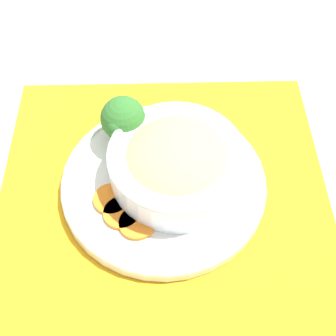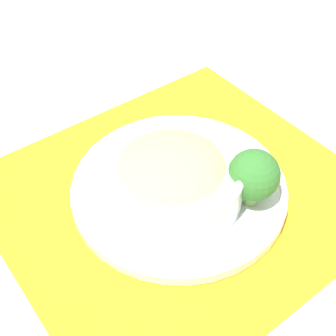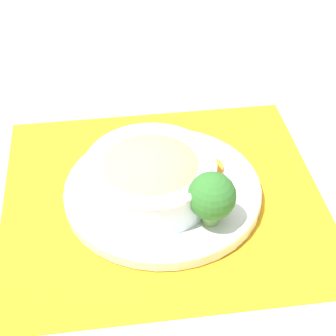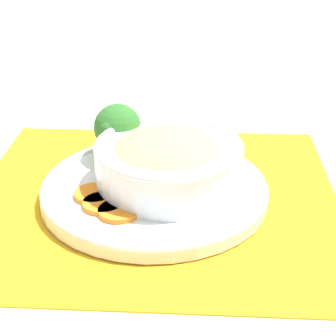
% 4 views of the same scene
% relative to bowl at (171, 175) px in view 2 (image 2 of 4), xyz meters
% --- Properties ---
extents(ground_plane, '(4.00, 4.00, 0.00)m').
position_rel_bowl_xyz_m(ground_plane, '(-0.01, 0.02, -0.05)').
color(ground_plane, beige).
extents(placemat, '(0.44, 0.48, 0.00)m').
position_rel_bowl_xyz_m(placemat, '(-0.01, 0.02, -0.05)').
color(placemat, orange).
rests_on(placemat, ground_plane).
extents(plate, '(0.29, 0.29, 0.02)m').
position_rel_bowl_xyz_m(plate, '(-0.01, 0.02, -0.04)').
color(plate, white).
rests_on(plate, placemat).
extents(bowl, '(0.19, 0.19, 0.07)m').
position_rel_bowl_xyz_m(bowl, '(0.00, 0.00, 0.00)').
color(bowl, silver).
rests_on(bowl, plate).
extents(broccoli_floret, '(0.07, 0.07, 0.08)m').
position_rel_bowl_xyz_m(broccoli_floret, '(0.07, 0.07, 0.01)').
color(broccoli_floret, '#759E51').
rests_on(broccoli_floret, plate).
extents(carrot_slice_near, '(0.05, 0.05, 0.01)m').
position_rel_bowl_xyz_m(carrot_slice_near, '(-0.04, 0.09, -0.03)').
color(carrot_slice_near, orange).
rests_on(carrot_slice_near, plate).
extents(carrot_slice_middle, '(0.05, 0.05, 0.01)m').
position_rel_bowl_xyz_m(carrot_slice_middle, '(-0.06, 0.08, -0.03)').
color(carrot_slice_middle, orange).
rests_on(carrot_slice_middle, plate).
extents(carrot_slice_far, '(0.05, 0.05, 0.01)m').
position_rel_bowl_xyz_m(carrot_slice_far, '(-0.08, 0.06, -0.03)').
color(carrot_slice_far, orange).
rests_on(carrot_slice_far, plate).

